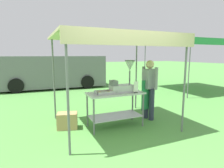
# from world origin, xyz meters

# --- Properties ---
(ground_plane) EXTENTS (70.00, 70.00, 0.00)m
(ground_plane) POSITION_xyz_m (0.00, 6.00, 0.00)
(ground_plane) COLOR #519342
(stall_canopy) EXTENTS (2.77, 2.29, 2.20)m
(stall_canopy) POSITION_xyz_m (0.20, 1.09, 2.11)
(stall_canopy) COLOR slate
(stall_canopy) RESTS_ON ground
(donut_cart) EXTENTS (1.36, 0.62, 0.85)m
(donut_cart) POSITION_xyz_m (0.20, 0.99, 0.63)
(donut_cart) COLOR #B7B7BC
(donut_cart) RESTS_ON ground
(donut_tray) EXTENTS (0.47, 0.26, 0.07)m
(donut_tray) POSITION_xyz_m (-0.07, 0.96, 0.88)
(donut_tray) COLOR #B7B7BC
(donut_tray) RESTS_ON donut_cart
(donut_fryer) EXTENTS (0.62, 0.28, 0.77)m
(donut_fryer) POSITION_xyz_m (0.41, 0.97, 1.12)
(donut_fryer) COLOR #B7B7BC
(donut_fryer) RESTS_ON donut_cart
(menu_sign) EXTENTS (0.13, 0.05, 0.27)m
(menu_sign) POSITION_xyz_m (0.65, 0.78, 0.97)
(menu_sign) COLOR black
(menu_sign) RESTS_ON donut_cart
(vendor) EXTENTS (0.47, 0.54, 1.61)m
(vendor) POSITION_xyz_m (1.27, 1.13, 0.90)
(vendor) COLOR #2D3347
(vendor) RESTS_ON ground
(supply_crate) EXTENTS (0.53, 0.42, 0.38)m
(supply_crate) POSITION_xyz_m (-0.90, 1.34, 0.19)
(supply_crate) COLOR tan
(supply_crate) RESTS_ON ground
(van_grey) EXTENTS (5.48, 2.26, 1.69)m
(van_grey) POSITION_xyz_m (-0.59, 7.38, 0.88)
(van_grey) COLOR slate
(van_grey) RESTS_ON ground
(neighbour_tent) EXTENTS (3.20, 3.39, 2.44)m
(neighbour_tent) POSITION_xyz_m (5.68, 4.15, 2.37)
(neighbour_tent) COLOR slate
(neighbour_tent) RESTS_ON ground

